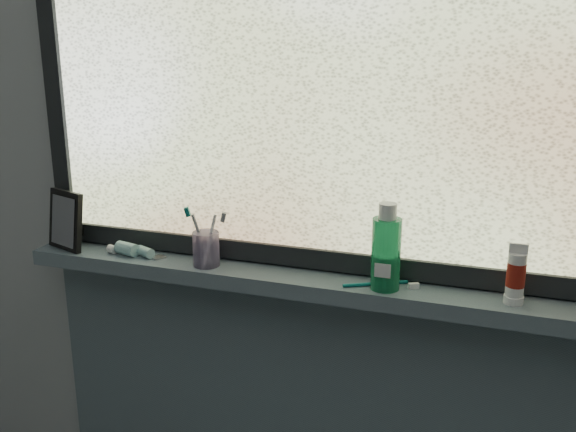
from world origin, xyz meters
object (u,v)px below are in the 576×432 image
Objects in this scene: toothbrush_cup at (206,249)px; mouthwash_bottle at (386,247)px; vanity_mirror at (66,220)px; cream_tube at (516,272)px.

mouthwash_bottle is (0.46, -0.00, 0.06)m from toothbrush_cup.
vanity_mirror is 1.82× the size of toothbrush_cup.
cream_tube reaches higher than toothbrush_cup.
toothbrush_cup is (0.42, 0.00, -0.04)m from vanity_mirror.
mouthwash_bottle is at bearing 18.76° from vanity_mirror.
mouthwash_bottle reaches higher than vanity_mirror.
vanity_mirror is at bearing -179.66° from toothbrush_cup.
cream_tube is at bearing 0.39° from toothbrush_cup.
mouthwash_bottle reaches higher than cream_tube.
toothbrush_cup is at bearing 19.17° from vanity_mirror.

